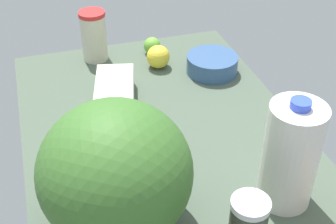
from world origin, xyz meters
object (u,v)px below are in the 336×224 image
mixing_bowl (212,64)px  lemon_near_front (158,57)px  egg_carton (115,101)px  lime_far_back (152,46)px  watermelon (115,173)px  milk_jug (290,155)px  tumbler_cup (94,36)px

mixing_bowl → lemon_near_front: lemon_near_front is taller
egg_carton → lime_far_back: egg_carton is taller
watermelon → milk_jug: bearing=84.6°
watermelon → mixing_bowl: size_ratio=1.89×
mixing_bowl → lemon_near_front: 18.26cm
milk_jug → lime_far_back: milk_jug is taller
milk_jug → egg_carton: size_ratio=0.92×
egg_carton → mixing_bowl: (-12.64, 35.50, -0.71)cm
egg_carton → watermelon: bearing=3.1°
milk_jug → lemon_near_front: milk_jug is taller
egg_carton → lime_far_back: size_ratio=4.99×
milk_jug → mixing_bowl: (-58.43, 5.16, -9.99)cm
watermelon → lemon_near_front: bearing=156.8°
egg_carton → watermelon: size_ratio=0.94×
tumbler_cup → mixing_bowl: bearing=59.9°
milk_jug → watermelon: watermelon is taller
lime_far_back → lemon_near_front: (9.95, -0.62, 0.92)cm
milk_jug → watermelon: bearing=-95.4°
egg_carton → mixing_bowl: 37.68cm
lemon_near_front → egg_carton: bearing=-42.5°
watermelon → lime_far_back: 79.28cm
egg_carton → lemon_near_front: size_ratio=3.82×
milk_jug → watermelon: 38.40cm
egg_carton → lemon_near_front: 28.64cm
lime_far_back → lemon_near_front: size_ratio=0.77×
milk_jug → egg_carton: milk_jug is taller
egg_carton → lemon_near_front: lemon_near_front is taller
lemon_near_front → mixing_bowl: bearing=62.3°
milk_jug → egg_carton: 55.70cm
lime_far_back → tumbler_cup: bearing=-96.0°
mixing_bowl → lime_far_back: size_ratio=2.81×
lemon_near_front → lime_far_back: bearing=176.5°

